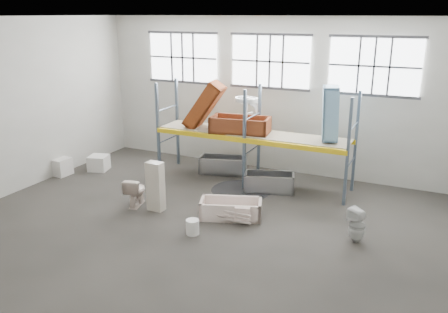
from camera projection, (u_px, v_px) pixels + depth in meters
The scene contains 33 objects.
floor at pixel (198, 228), 11.44m from camera, with size 12.00×10.00×0.10m, color #4D4841.
ceiling at pixel (194, 14), 9.92m from camera, with size 12.00×10.00×0.10m, color silver.
wall_back at pixel (270, 95), 15.04m from camera, with size 12.00×0.10×5.00m, color #B2B0A6.
wall_front at pixel (21, 209), 6.32m from camera, with size 12.00×0.10×5.00m, color #A6A49A.
wall_left at pixel (11, 107), 13.14m from camera, with size 0.10×10.00×5.00m, color #A3A196.
window_left at pixel (183, 58), 15.92m from camera, with size 2.60×0.04×1.60m, color white.
window_mid at pixel (270, 61), 14.62m from camera, with size 2.60×0.04×1.60m, color white.
window_right at pixel (374, 66), 13.31m from camera, with size 2.60×0.04×1.60m, color white.
rack_upright_la at pixel (158, 130), 14.70m from camera, with size 0.08×0.08×3.00m, color slate.
rack_upright_lb at pixel (177, 122), 15.74m from camera, with size 0.08×0.08×3.00m, color slate.
rack_upright_ma at pixel (244, 140), 13.48m from camera, with size 0.08×0.08×3.00m, color slate.
rack_upright_mb at pixel (259, 131), 14.52m from camera, with size 0.08×0.08×3.00m, color slate.
rack_upright_ra at pixel (348, 153), 12.26m from camera, with size 0.08×0.08×3.00m, color slate.
rack_upright_rb at pixel (356, 142), 13.30m from camera, with size 0.08×0.08×3.00m, color slate.
rack_beam_front at pixel (244, 140), 13.48m from camera, with size 6.00×0.10×0.14m, color yellow.
rack_beam_back at pixel (259, 131), 14.52m from camera, with size 6.00×0.10×0.14m, color yellow.
shelf_deck at pixel (252, 133), 13.98m from camera, with size 5.90×1.10×0.03m, color gray.
wet_patch at pixel (241, 190), 13.76m from camera, with size 1.80×1.80×0.00m, color black.
bathtub_beige at pixel (231, 209), 11.89m from camera, with size 1.58×0.74×0.46m, color silver, non-canonical shape.
cistern_spare at pixel (242, 214), 11.47m from camera, with size 0.38×0.18×0.36m, color #F5D4C7.
sink_in_tub at pixel (223, 215), 11.70m from camera, with size 0.44×0.44×0.15m, color beige.
toilet_beige at pixel (136, 191), 12.59m from camera, with size 0.45×0.79×0.81m, color silver.
cistern_tall at pixel (156, 186), 12.20m from camera, with size 0.43×0.28×1.34m, color beige.
toilet_white at pixel (357, 225), 10.55m from camera, with size 0.37×0.38×0.83m, color silver.
steel_tub_left at pixel (223, 165), 15.19m from camera, with size 1.52×0.71×0.56m, color #A8AAAF, non-canonical shape.
steel_tub_right at pixel (269, 182), 13.66m from camera, with size 1.47×0.68×0.54m, color #AEB0B6, non-canonical shape.
rust_tub_flat at pixel (240, 125), 13.97m from camera, with size 1.78×0.83×0.50m, color brown, non-canonical shape.
rust_tub_tilted at pixel (205, 106), 14.43m from camera, with size 1.63×0.76×0.46m, color maroon, non-canonical shape.
sink_on_shelf at pixel (246, 117), 13.75m from camera, with size 0.72×0.56×0.64m, color silver.
blue_tub_upright at pixel (330, 113), 12.83m from camera, with size 1.51×0.71×0.43m, color #78A9CB, non-canonical shape.
bucket at pixel (193, 227), 10.98m from camera, with size 0.32×0.32×0.37m, color white.
carton_near at pixel (60, 166), 15.03m from camera, with size 0.65×0.55×0.55m, color silver.
carton_far at pixel (99, 163), 15.47m from camera, with size 0.60×0.60×0.50m, color silver.
Camera 1 is at (5.01, -9.12, 5.08)m, focal length 36.84 mm.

